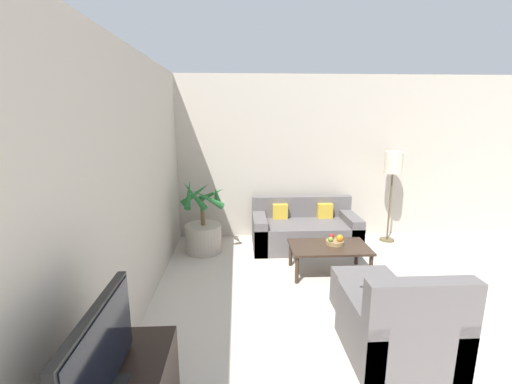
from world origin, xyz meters
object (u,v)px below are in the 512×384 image
Objects in this scene: sofa_loveseat at (304,230)px; armchair at (400,328)px; potted_palm at (203,230)px; fruit_bowl at (335,242)px; floor_lamp at (393,168)px; apple_green at (331,239)px; ottoman at (364,293)px; coffee_table at (329,249)px; orange_fruit at (340,238)px; television at (99,355)px; apple_red at (332,236)px.

sofa_loveseat is 1.88× the size of armchair.
potted_palm reaches higher than fruit_bowl.
sofa_loveseat is (1.58, 0.13, -0.08)m from potted_palm.
fruit_bowl is at bearing -138.03° from floor_lamp.
ottoman is at bearing -81.78° from apple_green.
coffee_table is at bearing -25.77° from potted_palm.
apple_green is 0.73× the size of orange_fruit.
apple_green is at bearing -80.20° from sofa_loveseat.
ottoman is at bearing -86.15° from fruit_bowl.
floor_lamp is 6.31× the size of fruit_bowl.
ottoman is at bearing 40.41° from television.
coffee_table is 14.57× the size of apple_red.
potted_palm is at bearing 154.98° from apple_green.
apple_red is at bearing -140.55° from floor_lamp.
television is 0.82× the size of coffee_table.
apple_green is 0.96m from ottoman.
potted_palm is at bearing 158.49° from apple_red.
sofa_loveseat is at bearing 107.00° from orange_fruit.
floor_lamp reaches higher than coffee_table.
coffee_table is (-1.30, -1.15, -0.89)m from floor_lamp.
floor_lamp is (3.19, 3.78, 0.35)m from television.
armchair is at bearing -111.91° from floor_lamp.
television is 0.96× the size of armchair.
apple_green is (-0.04, -0.11, -0.00)m from apple_red.
floor_lamp is 2.40× the size of ottoman.
television is at bearing -139.59° from ottoman.
apple_red is at bearing 68.38° from apple_green.
coffee_table is (0.15, -0.96, 0.07)m from sofa_loveseat.
coffee_table is (1.73, -0.83, -0.01)m from potted_palm.
apple_red is at bearing 54.81° from television.
apple_red is at bearing 64.68° from coffee_table.
potted_palm is at bearing 154.23° from coffee_table.
sofa_loveseat is 18.04× the size of orange_fruit.
armchair reaches higher than fruit_bowl.
potted_palm is 16.20× the size of apple_red.
apple_red is 0.78× the size of orange_fruit.
potted_palm is 1.97m from fruit_bowl.
fruit_bowl is 1.71m from armchair.
television reaches higher than apple_red.
television reaches higher than orange_fruit.
orange_fruit is at bearing 90.58° from ottoman.
floor_lamp is 1.46× the size of coffee_table.
apple_red is at bearing 94.97° from ottoman.
orange_fruit is (1.87, -0.81, 0.13)m from potted_palm.
potted_palm reaches higher than sofa_loveseat.
apple_red is 0.08× the size of armchair.
potted_palm is 0.76× the size of floor_lamp.
orange_fruit is at bearing -135.93° from floor_lamp.
television is 0.56× the size of floor_lamp.
fruit_bowl is (-1.21, -1.09, -0.82)m from floor_lamp.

